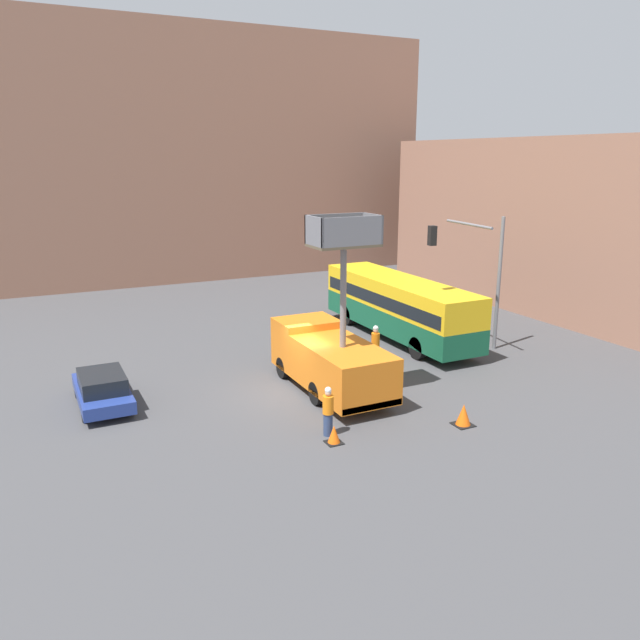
% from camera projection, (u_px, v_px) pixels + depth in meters
% --- Properties ---
extents(ground_plane, '(120.00, 120.00, 0.00)m').
position_uv_depth(ground_plane, '(294.00, 392.00, 25.30)').
color(ground_plane, '#424244').
extents(building_backdrop_far, '(44.00, 10.00, 18.53)m').
position_uv_depth(building_backdrop_far, '(142.00, 156.00, 48.27)').
color(building_backdrop_far, '#936651').
rests_on(building_backdrop_far, ground_plane).
extents(building_backdrop_side, '(10.00, 28.00, 10.37)m').
position_uv_depth(building_backdrop_side, '(592.00, 225.00, 38.24)').
color(building_backdrop_side, '#936651').
rests_on(building_backdrop_side, ground_plane).
extents(utility_truck, '(2.53, 6.68, 7.21)m').
position_uv_depth(utility_truck, '(330.00, 356.00, 25.12)').
color(utility_truck, orange).
rests_on(utility_truck, ground_plane).
extents(city_bus, '(2.62, 11.18, 3.13)m').
position_uv_depth(city_bus, '(399.00, 303.00, 32.48)').
color(city_bus, '#145638').
rests_on(city_bus, ground_plane).
extents(traffic_light_pole, '(4.01, 3.75, 6.53)m').
position_uv_depth(traffic_light_pole, '(477.00, 262.00, 29.51)').
color(traffic_light_pole, slate).
rests_on(traffic_light_pole, ground_plane).
extents(road_worker_near_truck, '(0.38, 0.38, 1.76)m').
position_uv_depth(road_worker_near_truck, '(328.00, 411.00, 21.20)').
color(road_worker_near_truck, navy).
rests_on(road_worker_near_truck, ground_plane).
extents(road_worker_directing, '(0.38, 0.38, 1.92)m').
position_uv_depth(road_worker_directing, '(375.00, 346.00, 28.23)').
color(road_worker_directing, navy).
rests_on(road_worker_directing, ground_plane).
extents(traffic_cone_near_truck, '(0.69, 0.69, 0.79)m').
position_uv_depth(traffic_cone_near_truck, '(463.00, 415.00, 22.14)').
color(traffic_cone_near_truck, black).
rests_on(traffic_cone_near_truck, ground_plane).
extents(traffic_cone_mid_road, '(0.55, 0.55, 0.63)m').
position_uv_depth(traffic_cone_mid_road, '(334.00, 435.00, 20.77)').
color(traffic_cone_mid_road, black).
rests_on(traffic_cone_mid_road, ground_plane).
extents(parked_car_curbside, '(1.83, 4.24, 1.36)m').
position_uv_depth(parked_car_curbside, '(102.00, 389.00, 23.75)').
color(parked_car_curbside, navy).
rests_on(parked_car_curbside, ground_plane).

